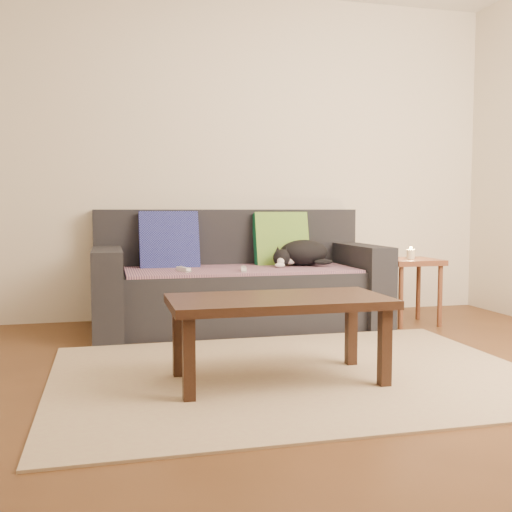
% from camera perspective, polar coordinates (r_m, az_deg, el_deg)
% --- Properties ---
extents(ground, '(4.50, 4.50, 0.00)m').
position_cam_1_polar(ground, '(3.07, 4.60, -12.02)').
color(ground, brown).
rests_on(ground, ground).
extents(back_wall, '(4.50, 0.04, 2.60)m').
position_cam_1_polar(back_wall, '(4.90, -2.86, 9.48)').
color(back_wall, beige).
rests_on(back_wall, ground).
extents(sofa, '(2.10, 0.94, 0.87)m').
position_cam_1_polar(sofa, '(4.50, -1.76, -2.71)').
color(sofa, '#232328').
rests_on(sofa, ground).
extents(throw_blanket, '(1.66, 0.74, 0.02)m').
position_cam_1_polar(throw_blanket, '(4.40, -1.51, -1.29)').
color(throw_blanket, '#41294D').
rests_on(throw_blanket, sofa).
extents(cushion_navy, '(0.44, 0.23, 0.46)m').
position_cam_1_polar(cushion_navy, '(4.56, -8.28, 1.39)').
color(cushion_navy, '#121351').
rests_on(cushion_navy, throw_blanket).
extents(cushion_green, '(0.43, 0.21, 0.44)m').
position_cam_1_polar(cushion_green, '(4.73, 2.40, 1.54)').
color(cushion_green, '#0E5B37').
rests_on(cushion_green, throw_blanket).
extents(cat, '(0.50, 0.38, 0.20)m').
position_cam_1_polar(cat, '(4.60, 4.39, 0.26)').
color(cat, black).
rests_on(cat, throw_blanket).
extents(wii_remote_a, '(0.09, 0.15, 0.03)m').
position_cam_1_polar(wii_remote_a, '(4.19, -6.92, -1.27)').
color(wii_remote_a, white).
rests_on(wii_remote_a, throw_blanket).
extents(wii_remote_b, '(0.06, 0.15, 0.03)m').
position_cam_1_polar(wii_remote_b, '(4.19, -1.19, -1.24)').
color(wii_remote_b, white).
rests_on(wii_remote_b, throw_blanket).
extents(side_table, '(0.40, 0.40, 0.50)m').
position_cam_1_polar(side_table, '(4.68, 14.49, -1.33)').
color(side_table, brown).
rests_on(side_table, ground).
extents(candle, '(0.06, 0.06, 0.09)m').
position_cam_1_polar(candle, '(4.67, 14.52, 0.19)').
color(candle, beige).
rests_on(candle, side_table).
extents(rug, '(2.50, 1.80, 0.01)m').
position_cam_1_polar(rug, '(3.21, 3.73, -11.19)').
color(rug, tan).
rests_on(rug, ground).
extents(coffee_table, '(1.09, 0.54, 0.44)m').
position_cam_1_polar(coffee_table, '(3.00, 2.17, -4.96)').
color(coffee_table, black).
rests_on(coffee_table, rug).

